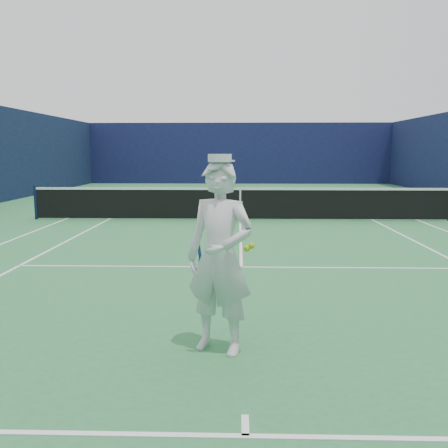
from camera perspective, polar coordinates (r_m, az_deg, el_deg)
name	(u,v)px	position (r m, az deg, el deg)	size (l,w,h in m)	color
ground	(240,220)	(15.47, 1.86, 0.46)	(80.00, 80.00, 0.00)	#2C743F
court_markings	(240,220)	(15.46, 1.86, 0.47)	(11.03, 23.83, 0.01)	white
windscreen_fence	(240,155)	(15.32, 1.89, 7.89)	(20.12, 36.12, 4.00)	#0F133A
tennis_net	(240,202)	(15.40, 1.87, 2.50)	(12.88, 0.09, 1.07)	#141E4C
tennis_player	(220,257)	(5.18, -0.48, -3.80)	(0.86, 0.75, 2.07)	white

